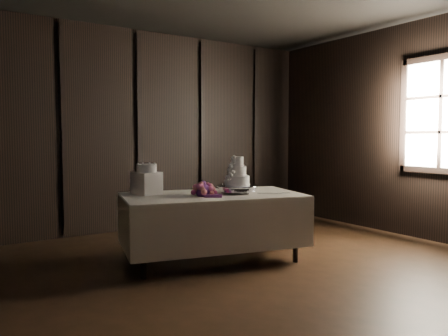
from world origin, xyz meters
TOP-DOWN VIEW (x-y plane):
  - room at (0.00, 0.00)m, footprint 6.08×7.08m
  - window at (2.97, 0.50)m, footprint 0.06×1.16m
  - display_table at (0.03, 1.41)m, footprint 2.18×1.48m
  - cake_stand at (0.31, 1.34)m, footprint 0.63×0.63m
  - wedding_cake at (0.29, 1.33)m, footprint 0.31×0.27m
  - bouquet at (-0.15, 1.33)m, footprint 0.48×0.51m
  - box_pedestal at (-0.60, 1.82)m, footprint 0.32×0.32m
  - small_cake at (-0.60, 1.82)m, footprint 0.30×0.30m
  - cake_knife at (0.57, 1.08)m, footprint 0.31×0.24m

SIDE VIEW (x-z plane):
  - display_table at x=0.03m, z-range 0.04..0.80m
  - cake_knife at x=0.57m, z-range 0.76..0.77m
  - cake_stand at x=0.31m, z-range 0.76..0.85m
  - bouquet at x=-0.15m, z-range 0.73..0.92m
  - box_pedestal at x=-0.60m, z-range 0.76..1.01m
  - wedding_cake at x=0.29m, z-range 0.82..1.14m
  - small_cake at x=-0.60m, z-range 1.01..1.10m
  - room at x=0.00m, z-range -0.04..3.04m
  - window at x=2.97m, z-range 0.92..2.48m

